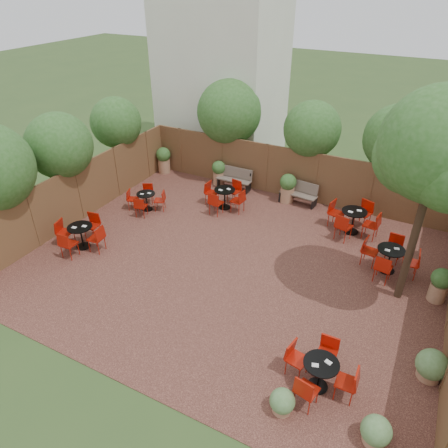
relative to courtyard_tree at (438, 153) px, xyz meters
The scene contains 12 objects.
ground 6.36m from the courtyard_tree, behind, with size 80.00×80.00×0.00m, color #354F23.
courtyard_paving 6.35m from the courtyard_tree, behind, with size 12.00×10.00×0.02m, color #351B15.
fence_back 7.11m from the courtyard_tree, 137.97° to the left, with size 12.00×0.08×2.00m, color #56341F.
fence_left 11.21m from the courtyard_tree, behind, with size 0.08×10.00×2.00m, color #56341F.
neighbour_building 11.73m from the courtyard_tree, 141.81° to the left, with size 5.00×4.00×8.00m, color silver.
overhang_foliage 6.63m from the courtyard_tree, 163.66° to the left, with size 15.89×10.82×2.64m.
courtyard_tree is the anchor object (origin of this frame).
park_bench_left 8.75m from the courtyard_tree, 150.72° to the left, with size 1.43×0.47×0.88m.
park_bench_right 6.81m from the courtyard_tree, 137.19° to the left, with size 1.46×0.62×0.88m.
bistro_tables 5.77m from the courtyard_tree, behind, with size 10.54×8.23×0.95m.
planters 7.52m from the courtyard_tree, 151.60° to the left, with size 11.89×4.19×1.14m.
low_shrubs 5.29m from the courtyard_tree, 86.98° to the right, with size 3.18×2.87×0.74m.
Camera 1 is at (4.51, -9.23, 7.72)m, focal length 33.45 mm.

